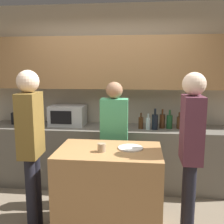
% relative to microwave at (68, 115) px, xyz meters
% --- Properties ---
extents(back_wall, '(6.40, 0.40, 2.70)m').
position_rel_microwave_xyz_m(back_wall, '(0.61, 0.20, 0.49)').
color(back_wall, '#B2A893').
rests_on(back_wall, ground_plane).
extents(back_counter, '(3.60, 0.62, 0.89)m').
position_rel_microwave_xyz_m(back_counter, '(0.61, -0.07, -0.60)').
color(back_counter, '#6B665B').
rests_on(back_counter, ground_plane).
extents(kitchen_island, '(1.07, 0.70, 0.92)m').
position_rel_microwave_xyz_m(kitchen_island, '(0.78, -1.23, -0.58)').
color(kitchen_island, '#B27F4C').
rests_on(kitchen_island, ground_plane).
extents(microwave, '(0.52, 0.39, 0.30)m').
position_rel_microwave_xyz_m(microwave, '(0.00, 0.00, 0.00)').
color(microwave, '#B7BABC').
rests_on(microwave, back_counter).
extents(toaster, '(0.26, 0.16, 0.18)m').
position_rel_microwave_xyz_m(toaster, '(-0.74, 0.00, -0.06)').
color(toaster, black).
rests_on(toaster, back_counter).
extents(potted_plant, '(0.14, 0.14, 0.39)m').
position_rel_microwave_xyz_m(potted_plant, '(1.88, 0.00, 0.05)').
color(potted_plant, silver).
rests_on(potted_plant, back_counter).
extents(bottle_0, '(0.07, 0.07, 0.23)m').
position_rel_microwave_xyz_m(bottle_0, '(1.10, -0.13, -0.06)').
color(bottle_0, '#472814').
rests_on(bottle_0, back_counter).
extents(bottle_1, '(0.07, 0.07, 0.23)m').
position_rel_microwave_xyz_m(bottle_1, '(1.21, -0.16, -0.06)').
color(bottle_1, silver).
rests_on(bottle_1, back_counter).
extents(bottle_2, '(0.09, 0.09, 0.30)m').
position_rel_microwave_xyz_m(bottle_2, '(1.30, -0.15, -0.04)').
color(bottle_2, black).
rests_on(bottle_2, back_counter).
extents(bottle_3, '(0.08, 0.08, 0.28)m').
position_rel_microwave_xyz_m(bottle_3, '(1.41, -0.05, -0.04)').
color(bottle_3, '#472814').
rests_on(bottle_3, back_counter).
extents(bottle_4, '(0.09, 0.09, 0.27)m').
position_rel_microwave_xyz_m(bottle_4, '(1.51, -0.08, -0.05)').
color(bottle_4, '#194723').
rests_on(bottle_4, back_counter).
extents(bottle_5, '(0.07, 0.07, 0.24)m').
position_rel_microwave_xyz_m(bottle_5, '(1.64, -0.06, -0.06)').
color(bottle_5, '#472814').
rests_on(bottle_5, back_counter).
extents(bottle_6, '(0.08, 0.08, 0.23)m').
position_rel_microwave_xyz_m(bottle_6, '(1.74, -0.16, -0.06)').
color(bottle_6, '#472814').
rests_on(bottle_6, back_counter).
extents(plate_on_island, '(0.26, 0.26, 0.01)m').
position_rel_microwave_xyz_m(plate_on_island, '(1.00, -1.17, -0.11)').
color(plate_on_island, white).
rests_on(plate_on_island, kitchen_island).
extents(cup_0, '(0.08, 0.08, 0.09)m').
position_rel_microwave_xyz_m(cup_0, '(0.72, -1.31, -0.08)').
color(cup_0, tan).
rests_on(cup_0, kitchen_island).
extents(person_left, '(0.23, 0.35, 1.74)m').
position_rel_microwave_xyz_m(person_left, '(-0.03, -1.28, -0.00)').
color(person_left, black).
rests_on(person_left, ground_plane).
extents(person_center, '(0.23, 0.34, 1.72)m').
position_rel_microwave_xyz_m(person_center, '(1.60, -1.23, -0.02)').
color(person_center, black).
rests_on(person_center, ground_plane).
extents(person_right, '(0.34, 0.21, 1.59)m').
position_rel_microwave_xyz_m(person_right, '(0.77, -0.62, -0.11)').
color(person_right, black).
rests_on(person_right, ground_plane).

